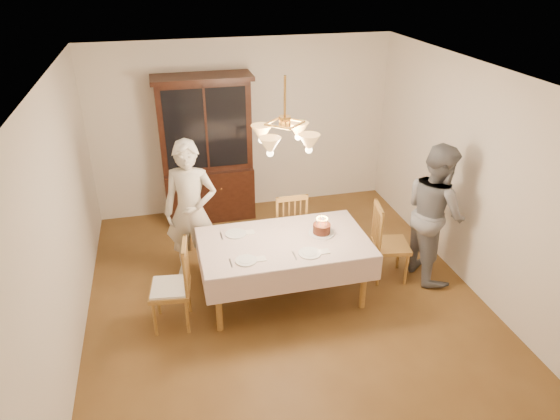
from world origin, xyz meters
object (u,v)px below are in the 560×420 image
object	(u,v)px
dining_table	(284,247)
china_hutch	(207,152)
birthday_cake	(322,229)
chair_far_side	(288,229)
elderly_woman	(191,212)

from	to	relation	value
dining_table	china_hutch	distance (m)	2.36
china_hutch	birthday_cake	distance (m)	2.45
dining_table	china_hutch	xyz separation A→B (m)	(-0.60, 2.25, 0.36)
birthday_cake	china_hutch	bearing A→B (deg)	115.72
chair_far_side	china_hutch	bearing A→B (deg)	120.21
chair_far_side	birthday_cake	world-z (taller)	chair_far_side
china_hutch	chair_far_side	bearing A→B (deg)	-59.79
chair_far_side	dining_table	bearing A→B (deg)	-107.81
dining_table	chair_far_side	distance (m)	0.86
dining_table	china_hutch	size ratio (longest dim) A/B	0.88
dining_table	birthday_cake	size ratio (longest dim) A/B	6.33
dining_table	birthday_cake	xyz separation A→B (m)	(0.46, 0.06, 0.13)
chair_far_side	elderly_woman	bearing A→B (deg)	-176.16
dining_table	birthday_cake	world-z (taller)	birthday_cake
chair_far_side	elderly_woman	distance (m)	1.31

